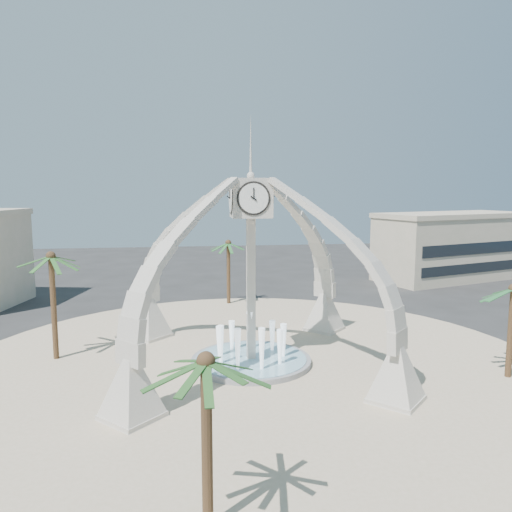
{
  "coord_description": "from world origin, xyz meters",
  "views": [
    {
      "loc": [
        -4.3,
        -31.8,
        11.63
      ],
      "look_at": [
        0.63,
        2.0,
        7.02
      ],
      "focal_mm": 35.0,
      "sensor_mm": 36.0,
      "label": 1
    }
  ],
  "objects": [
    {
      "name": "ground",
      "position": [
        0.0,
        0.0,
        0.0
      ],
      "size": [
        140.0,
        140.0,
        0.0
      ],
      "primitive_type": "plane",
      "color": "#282828",
      "rests_on": "ground"
    },
    {
      "name": "plaza",
      "position": [
        0.0,
        0.0,
        0.03
      ],
      "size": [
        40.0,
        40.0,
        0.06
      ],
      "primitive_type": "cylinder",
      "color": "beige",
      "rests_on": "ground"
    },
    {
      "name": "clock_tower",
      "position": [
        -0.0,
        -0.0,
        6.49
      ],
      "size": [
        17.94,
        17.94,
        16.3
      ],
      "color": "beige",
      "rests_on": "ground"
    },
    {
      "name": "fountain",
      "position": [
        0.0,
        0.0,
        0.29
      ],
      "size": [
        8.0,
        8.0,
        3.62
      ],
      "color": "#9C9C9F",
      "rests_on": "ground"
    },
    {
      "name": "building_ne",
      "position": [
        30.0,
        28.0,
        4.31
      ],
      "size": [
        21.87,
        14.17,
        8.6
      ],
      "rotation": [
        0.0,
        0.0,
        0.31
      ],
      "color": "beige",
      "rests_on": "ground"
    },
    {
      "name": "palm_west",
      "position": [
        -13.14,
        2.88,
        7.03
      ],
      "size": [
        5.1,
        5.1,
        7.92
      ],
      "rotation": [
        0.0,
        0.0,
        0.3
      ],
      "color": "brown",
      "rests_on": "ground"
    },
    {
      "name": "palm_north",
      "position": [
        0.12,
        17.87,
        6.14
      ],
      "size": [
        4.09,
        4.09,
        6.98
      ],
      "rotation": [
        0.0,
        0.0,
        0.05
      ],
      "color": "brown",
      "rests_on": "ground"
    },
    {
      "name": "palm_south",
      "position": [
        -3.66,
        -15.98,
        5.93
      ],
      "size": [
        4.38,
        4.38,
        6.77
      ],
      "rotation": [
        0.0,
        0.0,
        -0.1
      ],
      "color": "brown",
      "rests_on": "ground"
    }
  ]
}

